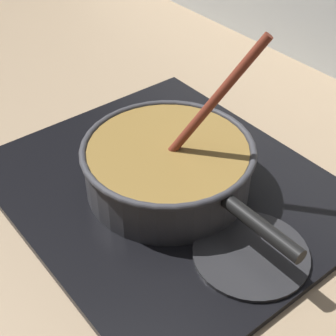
# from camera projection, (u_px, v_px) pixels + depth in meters

# --- Properties ---
(ground) EXTENTS (2.40, 1.60, 0.04)m
(ground) POSITION_uv_depth(u_px,v_px,m) (40.00, 275.00, 0.75)
(ground) COLOR #9E8466
(hob_plate) EXTENTS (0.56, 0.48, 0.01)m
(hob_plate) POSITION_uv_depth(u_px,v_px,m) (168.00, 189.00, 0.85)
(hob_plate) COLOR black
(hob_plate) RESTS_ON ground
(burner_ring) EXTENTS (0.20, 0.20, 0.01)m
(burner_ring) POSITION_uv_depth(u_px,v_px,m) (168.00, 184.00, 0.85)
(burner_ring) COLOR #592D0C
(burner_ring) RESTS_ON hob_plate
(spare_burner) EXTENTS (0.17, 0.17, 0.01)m
(spare_burner) POSITION_uv_depth(u_px,v_px,m) (251.00, 254.00, 0.73)
(spare_burner) COLOR #262628
(spare_burner) RESTS_ON hob_plate
(cooking_pan) EXTENTS (0.41, 0.28, 0.27)m
(cooking_pan) POSITION_uv_depth(u_px,v_px,m) (169.00, 166.00, 0.82)
(cooking_pan) COLOR #38383D
(cooking_pan) RESTS_ON hob_plate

